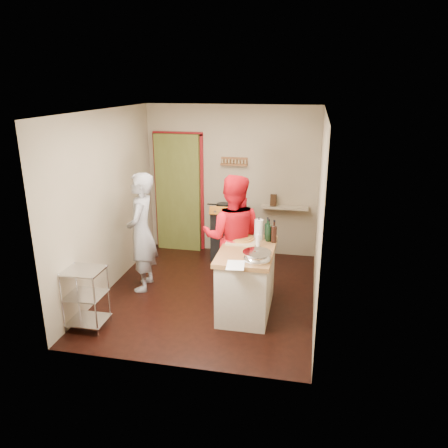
% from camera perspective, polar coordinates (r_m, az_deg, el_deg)
% --- Properties ---
extents(floor, '(3.50, 3.50, 0.00)m').
position_cam_1_polar(floor, '(6.48, -1.96, -9.02)').
color(floor, black).
rests_on(floor, ground).
extents(back_wall, '(3.00, 0.44, 2.60)m').
position_cam_1_polar(back_wall, '(7.87, -3.58, 4.69)').
color(back_wall, '#9C8D6F').
rests_on(back_wall, ground).
extents(left_wall, '(0.04, 3.50, 2.60)m').
position_cam_1_polar(left_wall, '(6.51, -15.05, 2.75)').
color(left_wall, '#9C8D6F').
rests_on(left_wall, ground).
extents(right_wall, '(0.04, 3.50, 2.60)m').
position_cam_1_polar(right_wall, '(5.85, 12.35, 1.22)').
color(right_wall, '#9C8D6F').
rests_on(right_wall, ground).
extents(ceiling, '(3.00, 3.50, 0.02)m').
position_cam_1_polar(ceiling, '(5.78, -2.25, 14.67)').
color(ceiling, white).
rests_on(ceiling, back_wall).
extents(stove, '(0.60, 0.63, 1.00)m').
position_cam_1_polar(stove, '(7.58, 0.85, -1.19)').
color(stove, black).
rests_on(stove, ground).
extents(wire_shelving, '(0.48, 0.40, 0.80)m').
position_cam_1_polar(wire_shelving, '(5.72, -17.64, -8.92)').
color(wire_shelving, silver).
rests_on(wire_shelving, ground).
extents(island, '(0.70, 1.31, 1.20)m').
position_cam_1_polar(island, '(5.85, 3.01, -7.06)').
color(island, beige).
rests_on(island, ground).
extents(person_stripe, '(0.50, 0.69, 1.75)m').
position_cam_1_polar(person_stripe, '(6.43, -10.74, -1.09)').
color(person_stripe, '#B6B6BB').
rests_on(person_stripe, ground).
extents(person_red, '(0.90, 0.73, 1.77)m').
position_cam_1_polar(person_red, '(6.09, 1.14, -1.73)').
color(person_red, red).
rests_on(person_red, ground).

